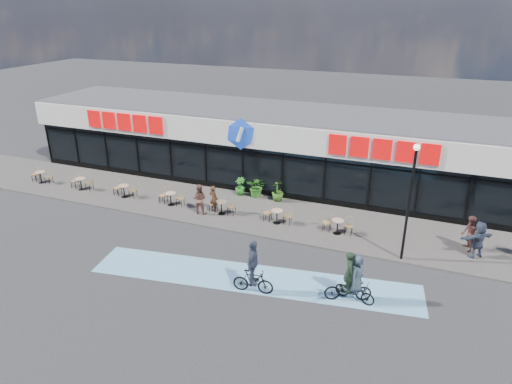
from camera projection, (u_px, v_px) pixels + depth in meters
ground at (187, 245)px, 22.00m from camera, size 120.00×120.00×0.00m
sidewalk at (226, 208)px, 25.85m from camera, size 44.00×5.00×0.10m
bike_lane at (253, 278)px, 19.37m from camera, size 14.17×4.13×0.01m
building at (260, 143)px, 29.63m from camera, size 30.60×6.57×4.75m
lamp_post at (410, 194)px, 19.45m from camera, size 0.28×0.28×5.41m
bistro_set_0 at (42, 176)px, 29.23m from camera, size 1.54×0.62×0.90m
bistro_set_1 at (82, 182)px, 28.16m from camera, size 1.54×0.62×0.90m
bistro_set_2 at (125, 189)px, 27.09m from camera, size 1.54×0.62×0.90m
bistro_set_3 at (172, 197)px, 26.03m from camera, size 1.54×0.62×0.90m
bistro_set_4 at (222, 205)px, 24.96m from camera, size 1.54×0.62×0.90m
bistro_set_5 at (277, 214)px, 23.89m from camera, size 1.54×0.62×0.90m
bistro_set_6 at (338, 224)px, 22.83m from camera, size 1.54×0.62×0.90m
potted_plant_left at (240, 186)px, 27.32m from camera, size 0.63×0.63×1.07m
potted_plant_mid at (257, 187)px, 26.99m from camera, size 1.23×1.09×1.26m
potted_plant_right at (278, 191)px, 26.47m from camera, size 0.95×0.95×1.23m
patron_left at (214, 199)px, 25.00m from camera, size 0.64×0.51×1.54m
patron_right at (199, 199)px, 24.80m from camera, size 0.89×0.73×1.69m
pedestrian_a at (470, 234)px, 21.06m from camera, size 0.85×0.98×1.72m
pedestrian_c at (478, 240)px, 20.51m from camera, size 1.62×1.37×1.76m
cyclist_a at (356, 283)px, 17.66m from camera, size 1.72×0.92×2.04m
cyclist_b at (348, 285)px, 17.73m from camera, size 1.96×1.25×2.15m
cyclist_c at (253, 271)px, 18.09m from camera, size 1.72×1.15×2.33m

